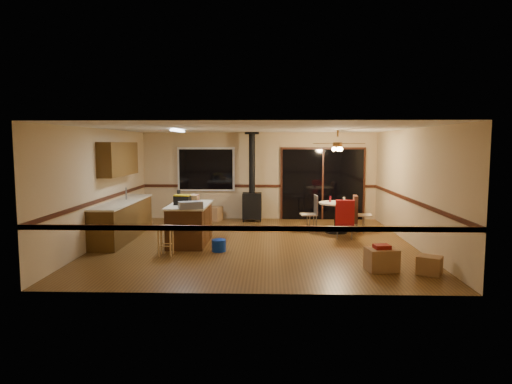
{
  "coord_description": "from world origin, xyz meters",
  "views": [
    {
      "loc": [
        0.32,
        -10.19,
        2.25
      ],
      "look_at": [
        0.0,
        0.3,
        1.15
      ],
      "focal_mm": 32.0,
      "sensor_mm": 36.0,
      "label": 1
    }
  ],
  "objects_px": {
    "box_under_window": "(212,214)",
    "box_corner_a": "(382,259)",
    "bar_stool": "(166,241)",
    "chair_left": "(313,209)",
    "toolbox_black": "(182,200)",
    "blue_bucket": "(219,245)",
    "kitchen_island": "(190,224)",
    "box_corner_b": "(429,265)",
    "dining_table": "(336,212)",
    "wood_stove": "(252,196)",
    "chair_near": "(345,215)",
    "toolbox_grey": "(191,205)",
    "chair_right": "(356,209)"
  },
  "relations": [
    {
      "from": "bar_stool",
      "to": "chair_right",
      "type": "xyz_separation_m",
      "value": [
        4.32,
        2.61,
        0.29
      ]
    },
    {
      "from": "wood_stove",
      "to": "box_under_window",
      "type": "height_order",
      "value": "wood_stove"
    },
    {
      "from": "box_under_window",
      "to": "box_corner_a",
      "type": "distance_m",
      "value": 6.42
    },
    {
      "from": "wood_stove",
      "to": "blue_bucket",
      "type": "relative_size",
      "value": 8.38
    },
    {
      "from": "chair_right",
      "to": "box_under_window",
      "type": "xyz_separation_m",
      "value": [
        -3.92,
        1.67,
        -0.39
      ]
    },
    {
      "from": "bar_stool",
      "to": "chair_right",
      "type": "distance_m",
      "value": 5.06
    },
    {
      "from": "kitchen_island",
      "to": "box_under_window",
      "type": "relative_size",
      "value": 3.25
    },
    {
      "from": "dining_table",
      "to": "chair_near",
      "type": "bearing_deg",
      "value": -85.38
    },
    {
      "from": "bar_stool",
      "to": "chair_left",
      "type": "xyz_separation_m",
      "value": [
        3.21,
        2.65,
        0.28
      ]
    },
    {
      "from": "toolbox_grey",
      "to": "chair_near",
      "type": "bearing_deg",
      "value": 19.26
    },
    {
      "from": "toolbox_black",
      "to": "blue_bucket",
      "type": "bearing_deg",
      "value": -36.22
    },
    {
      "from": "dining_table",
      "to": "chair_right",
      "type": "height_order",
      "value": "chair_right"
    },
    {
      "from": "chair_left",
      "to": "box_under_window",
      "type": "xyz_separation_m",
      "value": [
        -2.8,
        1.63,
        -0.38
      ]
    },
    {
      "from": "box_under_window",
      "to": "chair_right",
      "type": "bearing_deg",
      "value": -23.08
    },
    {
      "from": "wood_stove",
      "to": "toolbox_black",
      "type": "bearing_deg",
      "value": -114.36
    },
    {
      "from": "toolbox_black",
      "to": "chair_left",
      "type": "height_order",
      "value": "toolbox_black"
    },
    {
      "from": "toolbox_black",
      "to": "box_corner_b",
      "type": "bearing_deg",
      "value": -25.28
    },
    {
      "from": "blue_bucket",
      "to": "box_corner_b",
      "type": "height_order",
      "value": "box_corner_b"
    },
    {
      "from": "box_under_window",
      "to": "box_corner_a",
      "type": "xyz_separation_m",
      "value": [
        3.71,
        -5.24,
        -0.01
      ]
    },
    {
      "from": "bar_stool",
      "to": "box_corner_b",
      "type": "xyz_separation_m",
      "value": [
        4.88,
        -1.18,
        -0.15
      ]
    },
    {
      "from": "wood_stove",
      "to": "chair_near",
      "type": "height_order",
      "value": "wood_stove"
    },
    {
      "from": "kitchen_island",
      "to": "dining_table",
      "type": "bearing_deg",
      "value": 21.17
    },
    {
      "from": "chair_near",
      "to": "chair_right",
      "type": "distance_m",
      "value": 1.05
    },
    {
      "from": "bar_stool",
      "to": "blue_bucket",
      "type": "height_order",
      "value": "bar_stool"
    },
    {
      "from": "bar_stool",
      "to": "box_corner_a",
      "type": "distance_m",
      "value": 4.22
    },
    {
      "from": "wood_stove",
      "to": "chair_right",
      "type": "xyz_separation_m",
      "value": [
        2.74,
        -1.62,
        -0.13
      ]
    },
    {
      "from": "chair_left",
      "to": "box_under_window",
      "type": "bearing_deg",
      "value": 149.89
    },
    {
      "from": "box_under_window",
      "to": "kitchen_island",
      "type": "bearing_deg",
      "value": -92.21
    },
    {
      "from": "toolbox_black",
      "to": "blue_bucket",
      "type": "relative_size",
      "value": 1.2
    },
    {
      "from": "toolbox_black",
      "to": "bar_stool",
      "type": "bearing_deg",
      "value": -97.9
    },
    {
      "from": "kitchen_island",
      "to": "box_corner_b",
      "type": "relative_size",
      "value": 4.26
    },
    {
      "from": "dining_table",
      "to": "box_under_window",
      "type": "height_order",
      "value": "dining_table"
    },
    {
      "from": "dining_table",
      "to": "chair_left",
      "type": "relative_size",
      "value": 1.74
    },
    {
      "from": "wood_stove",
      "to": "box_corner_a",
      "type": "relative_size",
      "value": 4.83
    },
    {
      "from": "bar_stool",
      "to": "dining_table",
      "type": "xyz_separation_m",
      "value": [
        3.8,
        2.54,
        0.23
      ]
    },
    {
      "from": "toolbox_black",
      "to": "wood_stove",
      "type": "bearing_deg",
      "value": 65.64
    },
    {
      "from": "kitchen_island",
      "to": "dining_table",
      "type": "distance_m",
      "value": 3.77
    },
    {
      "from": "kitchen_island",
      "to": "chair_left",
      "type": "relative_size",
      "value": 3.26
    },
    {
      "from": "dining_table",
      "to": "chair_near",
      "type": "distance_m",
      "value": 0.89
    },
    {
      "from": "dining_table",
      "to": "box_corner_a",
      "type": "height_order",
      "value": "dining_table"
    },
    {
      "from": "chair_left",
      "to": "chair_right",
      "type": "relative_size",
      "value": 0.74
    },
    {
      "from": "dining_table",
      "to": "box_corner_a",
      "type": "distance_m",
      "value": 3.53
    },
    {
      "from": "bar_stool",
      "to": "box_corner_b",
      "type": "relative_size",
      "value": 1.55
    },
    {
      "from": "chair_left",
      "to": "kitchen_island",
      "type": "bearing_deg",
      "value": -153.26
    },
    {
      "from": "box_corner_b",
      "to": "box_corner_a",
      "type": "bearing_deg",
      "value": 164.21
    },
    {
      "from": "box_corner_b",
      "to": "dining_table",
      "type": "bearing_deg",
      "value": 106.18
    },
    {
      "from": "wood_stove",
      "to": "bar_stool",
      "type": "bearing_deg",
      "value": -110.53
    },
    {
      "from": "dining_table",
      "to": "box_corner_b",
      "type": "distance_m",
      "value": 3.9
    },
    {
      "from": "wood_stove",
      "to": "toolbox_black",
      "type": "relative_size",
      "value": 6.99
    },
    {
      "from": "box_corner_b",
      "to": "toolbox_grey",
      "type": "bearing_deg",
      "value": 159.74
    }
  ]
}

